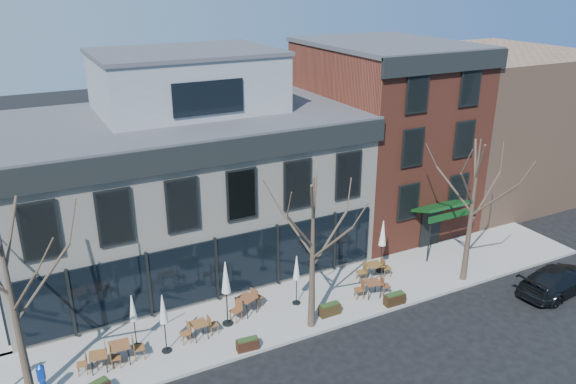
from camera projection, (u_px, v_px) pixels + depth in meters
name	position (u px, v px, depth m)	size (l,w,h in m)	color
ground	(218.00, 303.00, 27.13)	(120.00, 120.00, 0.00)	black
sidewalk_front	(298.00, 306.00, 26.71)	(33.50, 4.70, 0.15)	gray
corner_building	(181.00, 179.00, 29.66)	(18.39, 10.39, 11.10)	beige
red_brick_building	(383.00, 133.00, 34.77)	(8.20, 11.78, 11.18)	brown
bg_building	(488.00, 122.00, 40.11)	(12.00, 12.00, 10.00)	#8C664C
tree_corner	(13.00, 303.00, 19.32)	(3.93, 3.98, 7.92)	#382B21
tree_mid	(313.00, 253.00, 23.81)	(3.50, 3.55, 7.04)	#382B21
tree_right	(472.00, 210.00, 27.56)	(3.72, 3.77, 7.48)	#382B21
parked_sedan	(558.00, 280.00, 27.80)	(1.94, 4.76, 1.38)	black
call_box	(42.00, 380.00, 20.55)	(0.30, 0.29, 1.48)	navy
cafe_set_0	(99.00, 360.00, 22.11)	(1.73, 0.77, 0.89)	brown
cafe_set_1	(120.00, 351.00, 22.52)	(2.00, 0.86, 1.04)	brown
cafe_set_2	(199.00, 328.00, 24.09)	(1.73, 0.73, 0.91)	brown
cafe_set_3	(247.00, 303.00, 25.81)	(1.98, 1.25, 1.03)	brown
cafe_set_4	(372.00, 287.00, 27.22)	(1.89, 0.88, 0.97)	brown
cafe_set_5	(374.00, 269.00, 28.82)	(1.95, 0.86, 1.01)	brown
umbrella_0	(133.00, 311.00, 23.06)	(0.40, 0.40, 2.49)	black
umbrella_1	(163.00, 312.00, 22.70)	(0.43, 0.43, 2.70)	black
umbrella_2	(226.00, 281.00, 24.41)	(0.50, 0.50, 3.14)	black
umbrella_3	(297.00, 270.00, 26.15)	(0.41, 0.41, 2.53)	black
umbrella_4	(383.00, 236.00, 28.98)	(0.47, 0.47, 2.91)	black
planter_1	(248.00, 344.00, 23.40)	(0.96, 0.45, 0.52)	black
planter_2	(330.00, 309.00, 25.81)	(1.02, 0.41, 0.57)	#2F220F
planter_3	(395.00, 299.00, 26.63)	(1.05, 0.45, 0.58)	black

